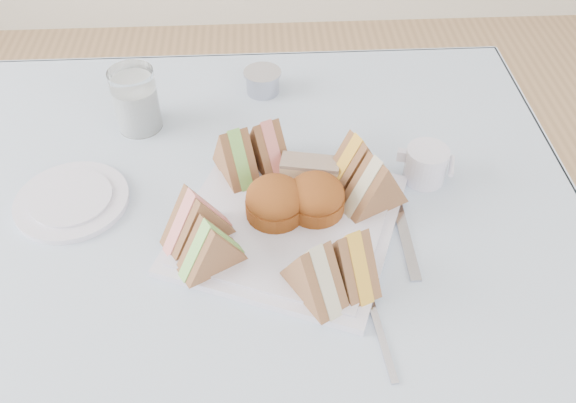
{
  "coord_description": "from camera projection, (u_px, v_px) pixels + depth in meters",
  "views": [
    {
      "loc": [
        0.04,
        -0.55,
        1.39
      ],
      "look_at": [
        0.07,
        0.04,
        0.8
      ],
      "focal_mm": 38.0,
      "sensor_mm": 36.0,
      "label": 1
    }
  ],
  "objects": [
    {
      "name": "table",
      "position": [
        252.0,
        386.0,
        1.11
      ],
      "size": [
        0.9,
        0.9,
        0.74
      ],
      "primitive_type": "cube",
      "color": "brown",
      "rests_on": "floor"
    },
    {
      "name": "tablecloth",
      "position": [
        241.0,
        253.0,
        0.84
      ],
      "size": [
        1.02,
        1.02,
        0.01
      ],
      "primitive_type": "cube",
      "color": "#B6BCCB",
      "rests_on": "table"
    },
    {
      "name": "serving_plate",
      "position": [
        288.0,
        223.0,
        0.87
      ],
      "size": [
        0.38,
        0.38,
        0.01
      ],
      "primitive_type": "cube",
      "rotation": [
        0.0,
        0.0,
        -0.38
      ],
      "color": "silver",
      "rests_on": "tablecloth"
    },
    {
      "name": "sandwich_fl_a",
      "position": [
        196.0,
        216.0,
        0.81
      ],
      "size": [
        0.11,
        0.09,
        0.09
      ],
      "primitive_type": null,
      "rotation": [
        0.0,
        0.0,
        0.54
      ],
      "color": "brown",
      "rests_on": "serving_plate"
    },
    {
      "name": "sandwich_fl_b",
      "position": [
        210.0,
        244.0,
        0.78
      ],
      "size": [
        0.1,
        0.08,
        0.08
      ],
      "primitive_type": null,
      "rotation": [
        0.0,
        0.0,
        0.51
      ],
      "color": "brown",
      "rests_on": "serving_plate"
    },
    {
      "name": "sandwich_fr_a",
      "position": [
        351.0,
        255.0,
        0.76
      ],
      "size": [
        0.08,
        0.1,
        0.08
      ],
      "primitive_type": null,
      "rotation": [
        0.0,
        0.0,
        -1.17
      ],
      "color": "brown",
      "rests_on": "serving_plate"
    },
    {
      "name": "sandwich_fr_b",
      "position": [
        314.0,
        270.0,
        0.75
      ],
      "size": [
        0.09,
        0.11,
        0.09
      ],
      "primitive_type": null,
      "rotation": [
        0.0,
        0.0,
        -1.04
      ],
      "color": "brown",
      "rests_on": "serving_plate"
    },
    {
      "name": "sandwich_bl_a",
      "position": [
        235.0,
        152.0,
        0.91
      ],
      "size": [
        0.08,
        0.1,
        0.08
      ],
      "primitive_type": null,
      "rotation": [
        0.0,
        0.0,
        1.96
      ],
      "color": "brown",
      "rests_on": "serving_plate"
    },
    {
      "name": "sandwich_bl_b",
      "position": [
        267.0,
        143.0,
        0.92
      ],
      "size": [
        0.08,
        0.1,
        0.08
      ],
      "primitive_type": null,
      "rotation": [
        0.0,
        0.0,
        2.03
      ],
      "color": "brown",
      "rests_on": "serving_plate"
    },
    {
      "name": "sandwich_br_a",
      "position": [
        375.0,
        182.0,
        0.86
      ],
      "size": [
        0.11,
        0.09,
        0.09
      ],
      "primitive_type": null,
      "rotation": [
        0.0,
        0.0,
        -2.66
      ],
      "color": "brown",
      "rests_on": "serving_plate"
    },
    {
      "name": "sandwich_br_b",
      "position": [
        356.0,
        160.0,
        0.89
      ],
      "size": [
        0.11,
        0.08,
        0.09
      ],
      "primitive_type": null,
      "rotation": [
        0.0,
        0.0,
        -2.7
      ],
      "color": "brown",
      "rests_on": "serving_plate"
    },
    {
      "name": "scone_left",
      "position": [
        275.0,
        200.0,
        0.85
      ],
      "size": [
        0.12,
        0.12,
        0.06
      ],
      "primitive_type": "cylinder",
      "rotation": [
        0.0,
        0.0,
        -0.52
      ],
      "color": "brown",
      "rests_on": "serving_plate"
    },
    {
      "name": "scone_right",
      "position": [
        316.0,
        197.0,
        0.86
      ],
      "size": [
        0.09,
        0.09,
        0.06
      ],
      "primitive_type": "cylinder",
      "rotation": [
        0.0,
        0.0,
        0.05
      ],
      "color": "brown",
      "rests_on": "serving_plate"
    },
    {
      "name": "pastry_slice",
      "position": [
        310.0,
        171.0,
        0.91
      ],
      "size": [
        0.09,
        0.05,
        0.04
      ],
      "primitive_type": "cube",
      "rotation": [
        0.0,
        0.0,
        -0.2
      ],
      "color": "beige",
      "rests_on": "serving_plate"
    },
    {
      "name": "side_plate",
      "position": [
        72.0,
        201.0,
        0.9
      ],
      "size": [
        0.22,
        0.22,
        0.01
      ],
      "primitive_type": "cylinder",
      "rotation": [
        0.0,
        0.0,
        -0.39
      ],
      "color": "silver",
      "rests_on": "tablecloth"
    },
    {
      "name": "water_glass",
      "position": [
        136.0,
        100.0,
        1.0
      ],
      "size": [
        0.09,
        0.09,
        0.11
      ],
      "primitive_type": "cylinder",
      "rotation": [
        0.0,
        0.0,
        0.23
      ],
      "color": "white",
      "rests_on": "tablecloth"
    },
    {
      "name": "tea_strainer",
      "position": [
        263.0,
        83.0,
        1.1
      ],
      "size": [
        0.08,
        0.08,
        0.04
      ],
      "primitive_type": "cylinder",
      "rotation": [
        0.0,
        0.0,
        0.12
      ],
      "color": "#AAA9B9",
      "rests_on": "tablecloth"
    },
    {
      "name": "knife",
      "position": [
        403.0,
        228.0,
        0.87
      ],
      "size": [
        0.02,
        0.19,
        0.0
      ],
      "primitive_type": "cube",
      "rotation": [
        0.0,
        0.0,
        -0.0
      ],
      "color": "#AAA9B9",
      "rests_on": "tablecloth"
    },
    {
      "name": "fork",
      "position": [
        378.0,
        325.0,
        0.75
      ],
      "size": [
        0.02,
        0.16,
        0.0
      ],
      "primitive_type": "cube",
      "rotation": [
        0.0,
        0.0,
        0.09
      ],
      "color": "#AAA9B9",
      "rests_on": "tablecloth"
    },
    {
      "name": "creamer_jug",
      "position": [
        426.0,
        165.0,
        0.93
      ],
      "size": [
        0.08,
        0.08,
        0.06
      ],
      "primitive_type": "cylinder",
      "rotation": [
        0.0,
        0.0,
        -0.3
      ],
      "color": "silver",
      "rests_on": "tablecloth"
    }
  ]
}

